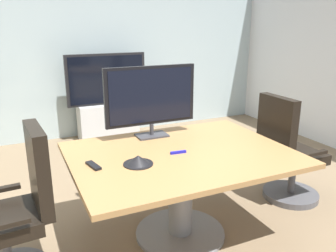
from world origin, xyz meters
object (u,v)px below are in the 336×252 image
object	(u,v)px
office_chair_right	(287,158)
remote_control	(93,166)
office_chair_left	(17,219)
tv_monitor	(151,97)
wall_display_unit	(108,111)
conference_table	(181,174)
conference_phone	(138,160)

from	to	relation	value
office_chair_right	remote_control	distance (m)	1.98
office_chair_left	tv_monitor	bearing A→B (deg)	107.29
tv_monitor	wall_display_unit	size ratio (longest dim) A/B	0.64
conference_table	office_chair_left	size ratio (longest dim) A/B	1.59
office_chair_right	remote_control	bearing A→B (deg)	93.15
tv_monitor	wall_display_unit	bearing A→B (deg)	84.99
office_chair_left	conference_table	bearing A→B (deg)	85.03
office_chair_left	conference_phone	xyz separation A→B (m)	(0.85, -0.11, 0.33)
wall_display_unit	conference_phone	xyz separation A→B (m)	(-0.54, -2.88, 0.34)
wall_display_unit	conference_table	bearing A→B (deg)	-92.90
tv_monitor	wall_display_unit	distance (m)	2.41
office_chair_right	wall_display_unit	bearing A→B (deg)	22.30
wall_display_unit	tv_monitor	bearing A→B (deg)	-95.01
office_chair_left	office_chair_right	bearing A→B (deg)	88.11
office_chair_left	tv_monitor	world-z (taller)	tv_monitor
conference_table	tv_monitor	xyz separation A→B (m)	(-0.06, 0.48, 0.55)
office_chair_left	office_chair_right	distance (m)	2.49
conference_table	remote_control	xyz separation A→B (m)	(-0.70, 0.00, 0.20)
office_chair_right	wall_display_unit	distance (m)	2.89
conference_table	wall_display_unit	distance (m)	2.79
remote_control	wall_display_unit	bearing A→B (deg)	60.80
office_chair_right	conference_phone	distance (m)	1.69
conference_phone	remote_control	bearing A→B (deg)	163.06
tv_monitor	remote_control	size ratio (longest dim) A/B	4.94
office_chair_right	remote_control	size ratio (longest dim) A/B	6.41
office_chair_left	tv_monitor	xyz separation A→B (m)	(1.18, 0.46, 0.66)
office_chair_right	office_chair_left	bearing A→B (deg)	92.00
tv_monitor	conference_phone	world-z (taller)	tv_monitor
office_chair_right	remote_control	world-z (taller)	office_chair_right
office_chair_left	remote_control	xyz separation A→B (m)	(0.54, -0.02, 0.31)
conference_phone	remote_control	distance (m)	0.32
conference_table	tv_monitor	bearing A→B (deg)	97.13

